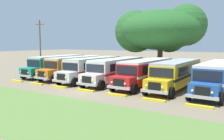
{
  "coord_description": "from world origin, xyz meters",
  "views": [
    {
      "loc": [
        14.11,
        -17.73,
        4.64
      ],
      "look_at": [
        0.0,
        4.43,
        1.6
      ],
      "focal_mm": 37.38,
      "sensor_mm": 36.0,
      "label": 1
    }
  ],
  "objects": [
    {
      "name": "parked_bus_slot_1",
      "position": [
        -6.98,
        6.09,
        1.58
      ],
      "size": [
        2.92,
        10.87,
        2.82
      ],
      "rotation": [
        0.0,
        0.0,
        -1.6
      ],
      "color": "orange",
      "rests_on": "ground_plane"
    },
    {
      "name": "ground_plane",
      "position": [
        0.0,
        0.0,
        0.0
      ],
      "size": [
        220.0,
        220.0,
        0.0
      ],
      "primitive_type": "plane",
      "color": "#84755B"
    },
    {
      "name": "curb_wheelstop_1",
      "position": [
        -7.07,
        -0.37,
        0.07
      ],
      "size": [
        2.0,
        0.36,
        0.15
      ],
      "primitive_type": "cube",
      "color": "yellow",
      "rests_on": "ground_plane"
    },
    {
      "name": "parked_bus_slot_2",
      "position": [
        -3.67,
        5.7,
        1.58
      ],
      "size": [
        2.83,
        10.86,
        2.82
      ],
      "rotation": [
        0.0,
        0.0,
        -1.55
      ],
      "color": "silver",
      "rests_on": "ground_plane"
    },
    {
      "name": "parked_bus_slot_0",
      "position": [
        -10.6,
        6.27,
        1.58
      ],
      "size": [
        3.04,
        10.89,
        2.82
      ],
      "rotation": [
        0.0,
        0.0,
        -1.53
      ],
      "color": "teal",
      "rests_on": "ground_plane"
    },
    {
      "name": "parked_bus_slot_3",
      "position": [
        -0.2,
        5.72,
        1.58
      ],
      "size": [
        2.78,
        10.85,
        2.82
      ],
      "rotation": [
        0.0,
        0.0,
        -1.56
      ],
      "color": "silver",
      "rests_on": "ground_plane"
    },
    {
      "name": "foreground_grass_strip",
      "position": [
        0.0,
        -7.33,
        0.0
      ],
      "size": [
        80.0,
        8.14,
        0.01
      ],
      "primitive_type": "cube",
      "color": "olive",
      "rests_on": "ground_plane"
    },
    {
      "name": "curb_wheelstop_5",
      "position": [
        7.07,
        -0.37,
        0.07
      ],
      "size": [
        2.0,
        0.36,
        0.15
      ],
      "primitive_type": "cube",
      "color": "yellow",
      "rests_on": "ground_plane"
    },
    {
      "name": "curb_wheelstop_6",
      "position": [
        10.6,
        -0.37,
        0.07
      ],
      "size": [
        2.0,
        0.36,
        0.15
      ],
      "primitive_type": "cube",
      "color": "yellow",
      "rests_on": "ground_plane"
    },
    {
      "name": "utility_pole",
      "position": [
        -12.9,
        5.3,
        4.2
      ],
      "size": [
        1.8,
        0.2,
        7.9
      ],
      "color": "brown",
      "rests_on": "ground_plane"
    },
    {
      "name": "parked_bus_slot_6",
      "position": [
        10.78,
        6.0,
        1.58
      ],
      "size": [
        2.94,
        10.87,
        2.82
      ],
      "rotation": [
        0.0,
        0.0,
        -1.6
      ],
      "color": "#23519E",
      "rests_on": "ground_plane"
    },
    {
      "name": "parked_bus_slot_5",
      "position": [
        6.92,
        5.97,
        1.58
      ],
      "size": [
        2.8,
        10.85,
        2.82
      ],
      "rotation": [
        0.0,
        0.0,
        -1.58
      ],
      "color": "yellow",
      "rests_on": "ground_plane"
    },
    {
      "name": "broad_shade_tree",
      "position": [
        1.31,
        16.03,
        6.54
      ],
      "size": [
        12.99,
        13.11,
        10.25
      ],
      "color": "brown",
      "rests_on": "ground_plane"
    },
    {
      "name": "parked_bus_slot_4",
      "position": [
        3.56,
        5.87,
        1.58
      ],
      "size": [
        2.89,
        10.86,
        2.82
      ],
      "rotation": [
        0.0,
        0.0,
        -1.59
      ],
      "color": "red",
      "rests_on": "ground_plane"
    },
    {
      "name": "curb_wheelstop_0",
      "position": [
        -10.6,
        -0.37,
        0.07
      ],
      "size": [
        2.0,
        0.36,
        0.15
      ],
      "primitive_type": "cube",
      "color": "yellow",
      "rests_on": "ground_plane"
    },
    {
      "name": "curb_wheelstop_4",
      "position": [
        3.53,
        -0.37,
        0.07
      ],
      "size": [
        2.0,
        0.36,
        0.15
      ],
      "primitive_type": "cube",
      "color": "yellow",
      "rests_on": "ground_plane"
    },
    {
      "name": "curb_wheelstop_3",
      "position": [
        0.0,
        -0.37,
        0.07
      ],
      "size": [
        2.0,
        0.36,
        0.15
      ],
      "primitive_type": "cube",
      "color": "yellow",
      "rests_on": "ground_plane"
    },
    {
      "name": "curb_wheelstop_2",
      "position": [
        -3.53,
        -0.37,
        0.07
      ],
      "size": [
        2.0,
        0.36,
        0.15
      ],
      "primitive_type": "cube",
      "color": "yellow",
      "rests_on": "ground_plane"
    }
  ]
}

